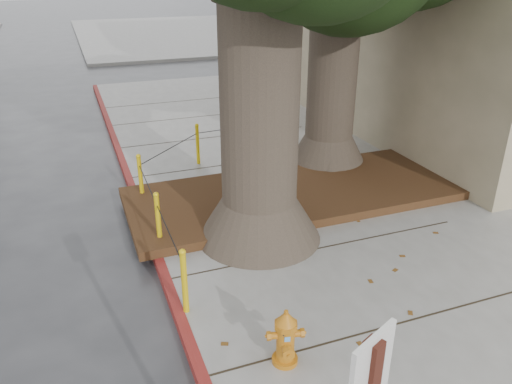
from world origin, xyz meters
TOP-DOWN VIEW (x-y plane):
  - ground at (0.00, 0.00)m, footprint 140.00×140.00m
  - sidewalk_far at (6.00, 30.00)m, footprint 16.00×20.00m
  - curb_red at (-2.00, 2.50)m, footprint 0.14×26.00m
  - planter_bed at (0.90, 3.90)m, footprint 6.40×2.60m
  - bollard_ring at (-0.87, 4.38)m, footprint 3.79×5.39m
  - fire_hydrant at (-1.06, -0.10)m, footprint 0.38×0.37m
  - car_silver at (5.85, 18.22)m, footprint 3.68×1.65m
  - car_red at (9.82, 17.17)m, footprint 4.14×1.79m

SIDE VIEW (x-z plane):
  - ground at x=0.00m, z-range 0.00..0.00m
  - sidewalk_far at x=6.00m, z-range 0.00..0.15m
  - curb_red at x=-2.00m, z-range -0.01..0.15m
  - planter_bed at x=0.90m, z-range 0.15..0.31m
  - fire_hydrant at x=-1.06m, z-range 0.14..0.86m
  - car_silver at x=5.85m, z-range 0.00..1.23m
  - car_red at x=9.82m, z-range 0.00..1.32m
  - bollard_ring at x=-0.87m, z-range 0.19..1.14m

